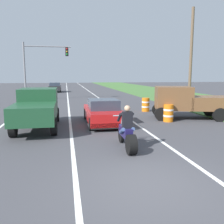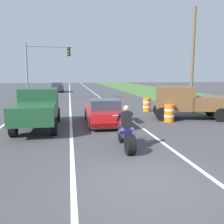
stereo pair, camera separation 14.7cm
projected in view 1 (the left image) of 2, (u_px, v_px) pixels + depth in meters
The scene contains 14 objects.
ground_plane at pixel (149, 184), 6.06m from camera, with size 160.00×160.00×0.00m, color #424247.
lane_stripe_left_solid at pixel (32, 102), 24.49m from camera, with size 0.14×120.00×0.01m, color white.
lane_stripe_right_solid at pixel (102, 100), 25.81m from camera, with size 0.14×120.00×0.01m, color white.
lane_stripe_centre_dashed at pixel (68, 101), 25.15m from camera, with size 0.14×120.00×0.01m, color white.
grass_verge_right at pixel (190, 98), 27.67m from camera, with size 10.00×120.00×0.06m, color #477538.
motorcycle_with_rider at pixel (127, 133), 8.80m from camera, with size 0.70×2.21×1.62m.
sports_car_red at pixel (103, 113), 13.44m from camera, with size 1.84×4.30×1.37m.
pickup_truck_left_lane_dark_green at pixel (37, 107), 12.19m from camera, with size 2.02×4.80×1.98m.
pickup_truck_right_shoulder_brown at pixel (188, 101), 14.98m from camera, with size 5.14×3.14×1.98m.
traffic_light_mast_near at pixel (39, 62), 25.17m from camera, with size 4.84×0.34×6.00m.
utility_pole_roadside at pixel (191, 58), 20.29m from camera, with size 0.24×0.24×8.15m, color brown.
construction_barrel_nearest at pixel (168, 113), 14.06m from camera, with size 0.58×0.58×1.00m.
construction_barrel_mid at pixel (146, 105), 18.05m from camera, with size 0.58×0.58×1.00m.
distant_car_far_ahead at pixel (55, 87), 38.35m from camera, with size 1.80×4.00×1.50m.
Camera 1 is at (-1.98, -5.44, 2.69)m, focal length 38.96 mm.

